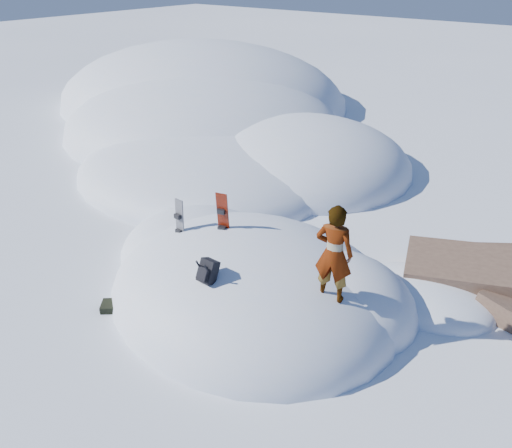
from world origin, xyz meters
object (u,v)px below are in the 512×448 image
Objects in this scene: snowboard_dark at (180,225)px; person at (334,254)px; snowboard_red at (223,222)px; backpack at (207,271)px.

snowboard_dark is 4.11m from person.
snowboard_red is 2.67× the size of backpack.
person reaches higher than snowboard_dark.
person is (2.09, 1.25, 0.59)m from backpack.
snowboard_red is 0.75× the size of person.
snowboard_red is 3.16m from person.
backpack is (1.96, -1.14, 0.10)m from snowboard_dark.
snowboard_red is at bearing 121.69° from backpack.
backpack is 2.50m from person.
snowboard_red is 1.12× the size of snowboard_dark.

